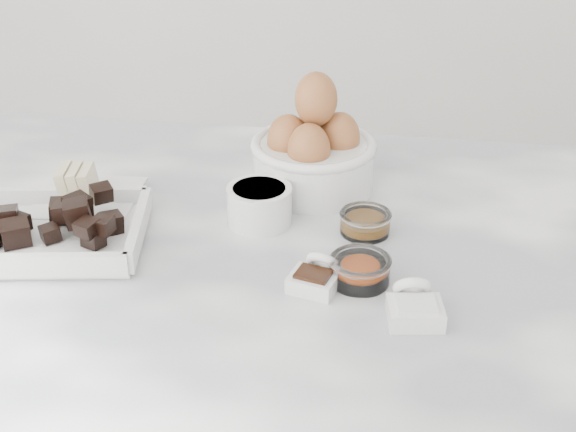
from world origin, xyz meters
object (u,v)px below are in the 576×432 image
object	(u,v)px
butter_plate	(86,194)
honey_bowl	(365,222)
sugar_ramekin	(259,204)
chocolate_dish	(47,226)
egg_bowl	(314,151)
zest_bowl	(360,269)
vanilla_spoon	(316,277)
salt_spoon	(414,306)

from	to	relation	value
butter_plate	honey_bowl	world-z (taller)	butter_plate
butter_plate	sugar_ramekin	distance (m)	0.24
chocolate_dish	egg_bowl	size ratio (longest dim) A/B	1.51
egg_bowl	zest_bowl	bearing A→B (deg)	-70.12
butter_plate	egg_bowl	world-z (taller)	egg_bowl
sugar_ramekin	zest_bowl	size ratio (longest dim) A/B	1.16
chocolate_dish	egg_bowl	bearing A→B (deg)	34.14
butter_plate	chocolate_dish	bearing A→B (deg)	-95.84
chocolate_dish	sugar_ramekin	world-z (taller)	chocolate_dish
chocolate_dish	butter_plate	size ratio (longest dim) A/B	1.89
zest_bowl	vanilla_spoon	xyz separation A→B (m)	(-0.05, -0.02, -0.00)
honey_bowl	salt_spoon	size ratio (longest dim) A/B	0.86
chocolate_dish	egg_bowl	xyz separation A→B (m)	(0.31, 0.21, 0.03)
butter_plate	salt_spoon	distance (m)	0.49
zest_bowl	salt_spoon	distance (m)	0.09
butter_plate	honey_bowl	xyz separation A→B (m)	(0.38, -0.01, -0.00)
butter_plate	salt_spoon	size ratio (longest dim) A/B	1.79
chocolate_dish	butter_plate	world-z (taller)	chocolate_dish
butter_plate	vanilla_spoon	xyz separation A→B (m)	(0.33, -0.15, -0.00)
sugar_ramekin	zest_bowl	bearing A→B (deg)	-40.53
sugar_ramekin	zest_bowl	xyz separation A→B (m)	(0.14, -0.12, -0.01)
chocolate_dish	butter_plate	distance (m)	0.10
butter_plate	sugar_ramekin	xyz separation A→B (m)	(0.24, -0.01, 0.01)
chocolate_dish	zest_bowl	xyz separation A→B (m)	(0.39, -0.03, -0.01)
sugar_ramekin	salt_spoon	size ratio (longest dim) A/B	1.08
vanilla_spoon	salt_spoon	world-z (taller)	salt_spoon
egg_bowl	salt_spoon	distance (m)	0.34
vanilla_spoon	butter_plate	bearing A→B (deg)	155.94
honey_bowl	zest_bowl	bearing A→B (deg)	-88.84
chocolate_dish	egg_bowl	distance (m)	0.37
butter_plate	zest_bowl	bearing A→B (deg)	-18.80
chocolate_dish	zest_bowl	distance (m)	0.40
sugar_ramekin	egg_bowl	world-z (taller)	egg_bowl
sugar_ramekin	salt_spoon	xyz separation A→B (m)	(0.21, -0.18, -0.01)
egg_bowl	salt_spoon	xyz separation A→B (m)	(0.15, -0.30, -0.04)
egg_bowl	vanilla_spoon	xyz separation A→B (m)	(0.04, -0.25, -0.04)
honey_bowl	egg_bowl	bearing A→B (deg)	124.60
butter_plate	zest_bowl	size ratio (longest dim) A/B	1.93
vanilla_spoon	chocolate_dish	bearing A→B (deg)	172.48
butter_plate	vanilla_spoon	bearing A→B (deg)	-24.06
sugar_ramekin	salt_spoon	world-z (taller)	sugar_ramekin
butter_plate	salt_spoon	bearing A→B (deg)	-23.23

